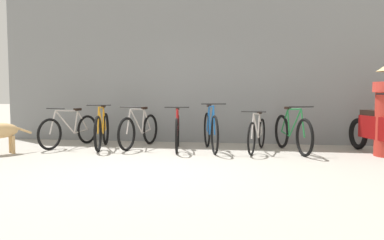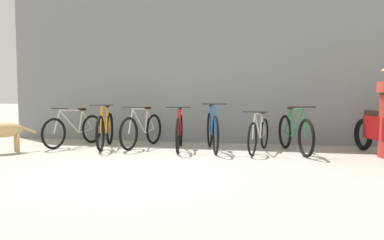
{
  "view_description": "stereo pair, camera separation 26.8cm",
  "coord_description": "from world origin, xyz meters",
  "px_view_note": "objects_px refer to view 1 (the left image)",
  "views": [
    {
      "loc": [
        1.45,
        -5.17,
        1.11
      ],
      "look_at": [
        0.48,
        1.15,
        0.65
      ],
      "focal_mm": 35.0,
      "sensor_mm": 36.0,
      "label": 1
    },
    {
      "loc": [
        1.71,
        -5.13,
        1.11
      ],
      "look_at": [
        0.48,
        1.15,
        0.65
      ],
      "focal_mm": 35.0,
      "sensor_mm": 36.0,
      "label": 2
    }
  ],
  "objects_px": {
    "bicycle_2": "(139,130)",
    "motorcycle": "(379,130)",
    "bicycle_5": "(257,134)",
    "bicycle_6": "(292,133)",
    "bicycle_4": "(211,131)",
    "bicycle_1": "(102,130)",
    "bicycle_0": "(70,131)",
    "bicycle_3": "(177,132)"
  },
  "relations": [
    {
      "from": "bicycle_3",
      "to": "bicycle_6",
      "type": "xyz_separation_m",
      "value": [
        2.2,
        0.05,
        0.0
      ]
    },
    {
      "from": "bicycle_2",
      "to": "motorcycle",
      "type": "xyz_separation_m",
      "value": [
        4.52,
        -0.26,
        0.1
      ]
    },
    {
      "from": "bicycle_2",
      "to": "bicycle_6",
      "type": "relative_size",
      "value": 0.98
    },
    {
      "from": "bicycle_4",
      "to": "bicycle_6",
      "type": "distance_m",
      "value": 1.54
    },
    {
      "from": "bicycle_1",
      "to": "bicycle_3",
      "type": "height_order",
      "value": "bicycle_1"
    },
    {
      "from": "bicycle_0",
      "to": "motorcycle",
      "type": "distance_m",
      "value": 5.98
    },
    {
      "from": "bicycle_5",
      "to": "motorcycle",
      "type": "relative_size",
      "value": 0.8
    },
    {
      "from": "motorcycle",
      "to": "bicycle_0",
      "type": "bearing_deg",
      "value": -105.49
    },
    {
      "from": "bicycle_0",
      "to": "bicycle_3",
      "type": "bearing_deg",
      "value": 103.83
    },
    {
      "from": "bicycle_5",
      "to": "bicycle_3",
      "type": "bearing_deg",
      "value": -77.83
    },
    {
      "from": "bicycle_0",
      "to": "bicycle_4",
      "type": "relative_size",
      "value": 1.03
    },
    {
      "from": "bicycle_2",
      "to": "bicycle_6",
      "type": "xyz_separation_m",
      "value": [
        3.03,
        -0.14,
        0.01
      ]
    },
    {
      "from": "bicycle_5",
      "to": "bicycle_4",
      "type": "bearing_deg",
      "value": -76.94
    },
    {
      "from": "bicycle_2",
      "to": "bicycle_4",
      "type": "xyz_separation_m",
      "value": [
        1.49,
        -0.2,
        0.03
      ]
    },
    {
      "from": "bicycle_6",
      "to": "bicycle_0",
      "type": "bearing_deg",
      "value": -107.06
    },
    {
      "from": "bicycle_1",
      "to": "bicycle_3",
      "type": "bearing_deg",
      "value": 77.67
    },
    {
      "from": "bicycle_1",
      "to": "bicycle_2",
      "type": "xyz_separation_m",
      "value": [
        0.71,
        0.22,
        -0.02
      ]
    },
    {
      "from": "bicycle_3",
      "to": "bicycle_4",
      "type": "relative_size",
      "value": 1.0
    },
    {
      "from": "bicycle_4",
      "to": "bicycle_1",
      "type": "bearing_deg",
      "value": -104.41
    },
    {
      "from": "bicycle_3",
      "to": "bicycle_6",
      "type": "distance_m",
      "value": 2.2
    },
    {
      "from": "bicycle_2",
      "to": "bicycle_3",
      "type": "distance_m",
      "value": 0.85
    },
    {
      "from": "bicycle_2",
      "to": "bicycle_6",
      "type": "height_order",
      "value": "bicycle_6"
    },
    {
      "from": "bicycle_4",
      "to": "motorcycle",
      "type": "height_order",
      "value": "motorcycle"
    },
    {
      "from": "bicycle_5",
      "to": "bicycle_2",
      "type": "bearing_deg",
      "value": -82.38
    },
    {
      "from": "bicycle_4",
      "to": "bicycle_5",
      "type": "bearing_deg",
      "value": 76.06
    },
    {
      "from": "bicycle_6",
      "to": "motorcycle",
      "type": "bearing_deg",
      "value": 68.9
    },
    {
      "from": "bicycle_4",
      "to": "bicycle_6",
      "type": "relative_size",
      "value": 0.97
    },
    {
      "from": "bicycle_4",
      "to": "bicycle_6",
      "type": "height_order",
      "value": "bicycle_4"
    },
    {
      "from": "bicycle_2",
      "to": "bicycle_5",
      "type": "bearing_deg",
      "value": 96.6
    },
    {
      "from": "bicycle_2",
      "to": "bicycle_5",
      "type": "relative_size",
      "value": 1.06
    },
    {
      "from": "bicycle_0",
      "to": "bicycle_4",
      "type": "distance_m",
      "value": 2.95
    },
    {
      "from": "bicycle_4",
      "to": "bicycle_0",
      "type": "bearing_deg",
      "value": -106.58
    },
    {
      "from": "bicycle_1",
      "to": "bicycle_6",
      "type": "relative_size",
      "value": 0.97
    },
    {
      "from": "bicycle_0",
      "to": "bicycle_5",
      "type": "distance_m",
      "value": 3.83
    },
    {
      "from": "bicycle_4",
      "to": "bicycle_5",
      "type": "height_order",
      "value": "bicycle_4"
    },
    {
      "from": "bicycle_1",
      "to": "bicycle_2",
      "type": "bearing_deg",
      "value": 93.66
    },
    {
      "from": "bicycle_5",
      "to": "motorcycle",
      "type": "xyz_separation_m",
      "value": [
        2.15,
        -0.06,
        0.12
      ]
    },
    {
      "from": "bicycle_3",
      "to": "bicycle_4",
      "type": "bearing_deg",
      "value": 79.32
    },
    {
      "from": "bicycle_3",
      "to": "bicycle_5",
      "type": "xyz_separation_m",
      "value": [
        1.54,
        -0.0,
        -0.02
      ]
    },
    {
      "from": "bicycle_6",
      "to": "motorcycle",
      "type": "height_order",
      "value": "motorcycle"
    },
    {
      "from": "bicycle_1",
      "to": "bicycle_3",
      "type": "relative_size",
      "value": 1.01
    },
    {
      "from": "bicycle_0",
      "to": "bicycle_2",
      "type": "height_order",
      "value": "bicycle_2"
    }
  ]
}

